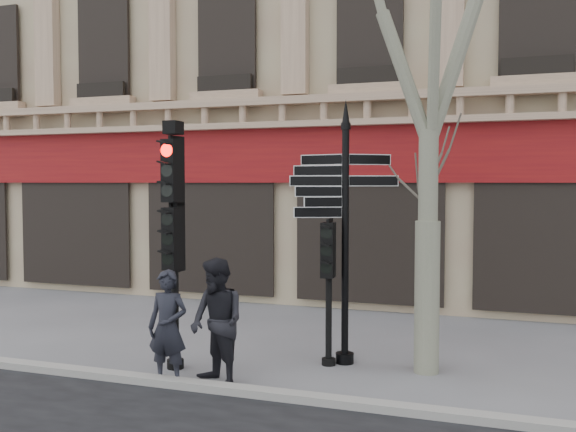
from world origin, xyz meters
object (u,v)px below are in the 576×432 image
at_px(traffic_signal_secondary, 329,266).
at_px(pedestrian_b, 217,322).
at_px(fingerpost, 345,187).
at_px(traffic_signal_main, 174,213).
at_px(pedestrian_a, 168,327).

distance_m(traffic_signal_secondary, pedestrian_b, 2.09).
relative_size(fingerpost, pedestrian_b, 2.31).
height_order(fingerpost, pedestrian_b, fingerpost).
xyz_separation_m(traffic_signal_main, traffic_signal_secondary, (2.25, 0.98, -0.85)).
height_order(traffic_signal_main, traffic_signal_secondary, traffic_signal_main).
relative_size(traffic_signal_secondary, pedestrian_b, 1.25).
xyz_separation_m(fingerpost, traffic_signal_main, (-2.47, -1.17, -0.41)).
height_order(traffic_signal_secondary, pedestrian_b, traffic_signal_secondary).
height_order(traffic_signal_secondary, pedestrian_a, traffic_signal_secondary).
height_order(pedestrian_a, pedestrian_b, pedestrian_b).
height_order(fingerpost, traffic_signal_secondary, fingerpost).
relative_size(pedestrian_a, pedestrian_b, 0.90).
xyz_separation_m(fingerpost, traffic_signal_secondary, (-0.22, -0.19, -1.27)).
relative_size(fingerpost, pedestrian_a, 2.55).
bearing_deg(fingerpost, pedestrian_b, -142.08).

